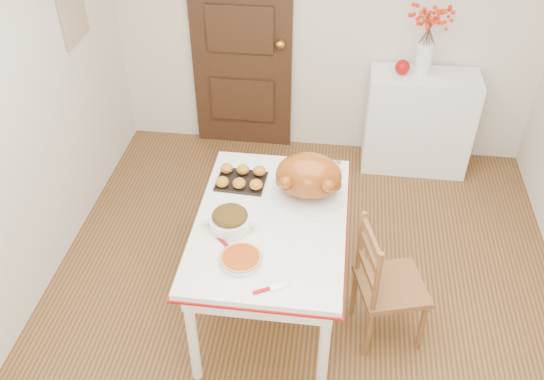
# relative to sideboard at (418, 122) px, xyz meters

# --- Properties ---
(floor) EXTENTS (3.50, 4.00, 0.00)m
(floor) POSITION_rel_sideboard_xyz_m (-0.81, -1.78, -0.43)
(floor) COLOR #4E3114
(floor) RESTS_ON ground
(wall_back) EXTENTS (3.50, 0.00, 2.50)m
(wall_back) POSITION_rel_sideboard_xyz_m (-0.81, 0.22, 0.82)
(wall_back) COLOR beige
(wall_back) RESTS_ON ground
(door_back) EXTENTS (0.85, 0.06, 2.06)m
(door_back) POSITION_rel_sideboard_xyz_m (-1.51, 0.19, 0.60)
(door_back) COLOR black
(door_back) RESTS_ON ground
(photo_board) EXTENTS (0.03, 0.35, 0.45)m
(photo_board) POSITION_rel_sideboard_xyz_m (-2.54, -0.58, 1.07)
(photo_board) COLOR #C1B18E
(photo_board) RESTS_ON ground
(sideboard) EXTENTS (0.87, 0.38, 0.87)m
(sideboard) POSITION_rel_sideboard_xyz_m (0.00, 0.00, 0.00)
(sideboard) COLOR white
(sideboard) RESTS_ON floor
(kitchen_table) EXTENTS (0.89, 1.30, 0.78)m
(kitchen_table) POSITION_rel_sideboard_xyz_m (-1.01, -1.76, -0.04)
(kitchen_table) COLOR white
(kitchen_table) RESTS_ON floor
(chair_oak) EXTENTS (0.48, 0.48, 0.87)m
(chair_oak) POSITION_rel_sideboard_xyz_m (-0.27, -1.85, 0.00)
(chair_oak) COLOR brown
(chair_oak) RESTS_ON floor
(berry_vase) EXTENTS (0.29, 0.29, 0.56)m
(berry_vase) POSITION_rel_sideboard_xyz_m (-0.05, 0.00, 0.71)
(berry_vase) COLOR white
(berry_vase) RESTS_ON sideboard
(apple) EXTENTS (0.12, 0.12, 0.12)m
(apple) POSITION_rel_sideboard_xyz_m (-0.20, 0.00, 0.49)
(apple) COLOR #A70A09
(apple) RESTS_ON sideboard
(turkey_platter) EXTENTS (0.51, 0.43, 0.29)m
(turkey_platter) POSITION_rel_sideboard_xyz_m (-0.81, -1.52, 0.49)
(turkey_platter) COLOR #843B0E
(turkey_platter) RESTS_ON kitchen_table
(pumpkin_pie) EXTENTS (0.27, 0.27, 0.05)m
(pumpkin_pie) POSITION_rel_sideboard_xyz_m (-1.12, -2.11, 0.37)
(pumpkin_pie) COLOR #A6380A
(pumpkin_pie) RESTS_ON kitchen_table
(stuffing_dish) EXTENTS (0.37, 0.33, 0.12)m
(stuffing_dish) POSITION_rel_sideboard_xyz_m (-1.23, -1.85, 0.40)
(stuffing_dish) COLOR #39280C
(stuffing_dish) RESTS_ON kitchen_table
(rolls_tray) EXTENTS (0.31, 0.25, 0.08)m
(rolls_tray) POSITION_rel_sideboard_xyz_m (-1.24, -1.43, 0.39)
(rolls_tray) COLOR #C87423
(rolls_tray) RESTS_ON kitchen_table
(pie_server) EXTENTS (0.20, 0.14, 0.01)m
(pie_server) POSITION_rel_sideboard_xyz_m (-0.94, -2.28, 0.35)
(pie_server) COLOR silver
(pie_server) RESTS_ON kitchen_table
(carving_knife) EXTENTS (0.21, 0.20, 0.01)m
(carving_knife) POSITION_rel_sideboard_xyz_m (-1.20, -2.03, 0.35)
(carving_knife) COLOR silver
(carving_knife) RESTS_ON kitchen_table
(drinking_glass) EXTENTS (0.09, 0.09, 0.12)m
(drinking_glass) POSITION_rel_sideboard_xyz_m (-0.91, -1.28, 0.40)
(drinking_glass) COLOR white
(drinking_glass) RESTS_ON kitchen_table
(shaker_pair) EXTENTS (0.08, 0.03, 0.08)m
(shaker_pair) POSITION_rel_sideboard_xyz_m (-0.67, -1.24, 0.39)
(shaker_pair) COLOR white
(shaker_pair) RESTS_ON kitchen_table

